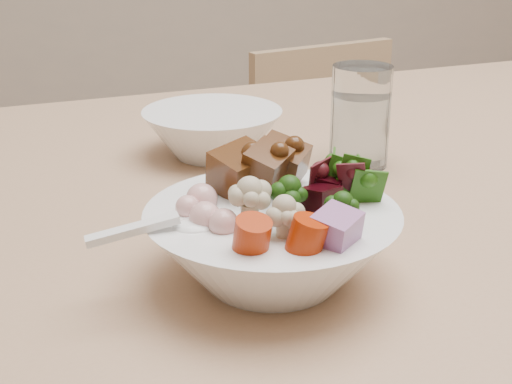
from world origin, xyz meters
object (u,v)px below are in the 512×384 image
at_px(dining_table, 476,243).
at_px(water_glass, 360,120).
at_px(food_bowl, 273,239).
at_px(side_bowl, 213,133).
at_px(chair_far, 344,207).

relative_size(dining_table, water_glass, 16.46).
xyz_separation_m(food_bowl, water_glass, (0.17, 0.23, 0.02)).
relative_size(dining_table, side_bowl, 11.43).
height_order(chair_far, food_bowl, food_bowl).
height_order(chair_far, side_bowl, side_bowl).
bearing_deg(water_glass, side_bowl, 153.65).
bearing_deg(dining_table, food_bowl, -157.07).
distance_m(food_bowl, side_bowl, 0.30).
xyz_separation_m(chair_far, side_bowl, (-0.43, -0.62, 0.39)).
xyz_separation_m(water_glass, side_bowl, (-0.15, 0.07, -0.02)).
bearing_deg(food_bowl, dining_table, 29.61).
height_order(food_bowl, water_glass, water_glass).
relative_size(dining_table, chair_far, 2.30).
bearing_deg(side_bowl, chair_far, 55.35).
bearing_deg(chair_far, side_bowl, -139.54).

